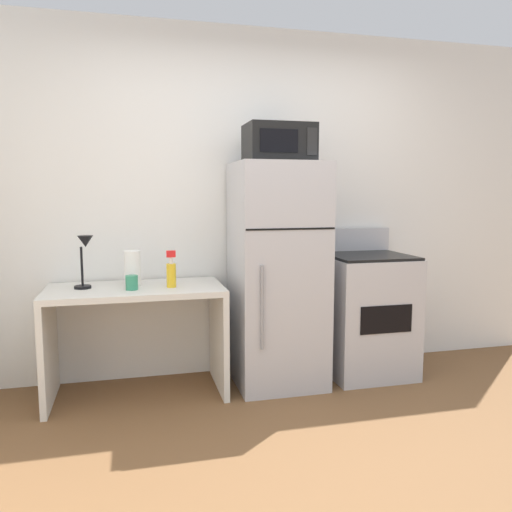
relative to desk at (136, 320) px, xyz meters
The scene contains 10 objects.
ground_plane 1.69m from the desk, 55.63° to the right, with size 12.00×12.00×0.00m, color brown.
wall_back_white 1.25m from the desk, 22.38° to the left, with size 5.00×0.10×2.60m, color white.
desk is the anchor object (origin of this frame).
desk_lamp 0.56m from the desk, behind, with size 0.14×0.12×0.35m.
coffee_mug 0.29m from the desk, 103.51° to the right, with size 0.08×0.08×0.10m, color #338C66.
spray_bottle 0.41m from the desk, 14.24° to the right, with size 0.06×0.06×0.25m.
paper_towel_roll 0.35m from the desk, 101.00° to the left, with size 0.11×0.11×0.24m, color white.
refrigerator 1.03m from the desk, ahead, with size 0.62×0.64×1.59m.
microwave 1.56m from the desk, ahead, with size 0.46×0.35×0.26m.
oven_range 1.71m from the desk, ahead, with size 0.62×0.61×1.10m.
Camera 1 is at (-0.93, -2.11, 1.37)m, focal length 35.30 mm.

